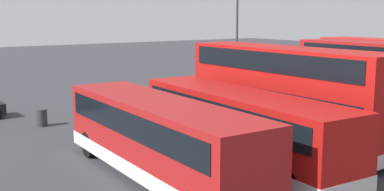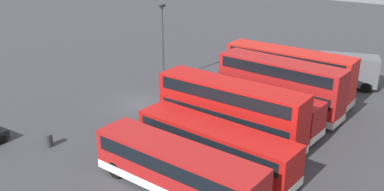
# 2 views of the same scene
# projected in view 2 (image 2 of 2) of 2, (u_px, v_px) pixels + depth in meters

# --- Properties ---
(ground_plane) EXTENTS (140.00, 140.00, 0.00)m
(ground_plane) POSITION_uv_depth(u_px,v_px,m) (138.00, 104.00, 38.54)
(ground_plane) COLOR #38383D
(bus_double_decker_near_end) EXTENTS (2.90, 11.83, 4.55)m
(bus_double_decker_near_end) POSITION_uv_depth(u_px,v_px,m) (288.00, 73.00, 39.03)
(bus_double_decker_near_end) COLOR red
(bus_double_decker_near_end) RESTS_ON ground
(bus_double_decker_second) EXTENTS (3.33, 10.95, 4.55)m
(bus_double_decker_second) POSITION_uv_depth(u_px,v_px,m) (279.00, 85.00, 35.95)
(bus_double_decker_second) COLOR #A51919
(bus_double_decker_second) RESTS_ON ground
(bus_single_deck_third) EXTENTS (3.45, 11.54, 2.95)m
(bus_single_deck_third) POSITION_uv_depth(u_px,v_px,m) (252.00, 105.00, 33.96)
(bus_single_deck_third) COLOR #A51919
(bus_single_deck_third) RESTS_ON ground
(bus_double_decker_fourth) EXTENTS (2.87, 11.29, 4.55)m
(bus_double_decker_fourth) POSITION_uv_depth(u_px,v_px,m) (230.00, 111.00, 30.87)
(bus_double_decker_fourth) COLOR #B71411
(bus_double_decker_fourth) RESTS_ON ground
(bus_single_deck_fifth) EXTENTS (3.39, 11.49, 2.95)m
(bus_single_deck_fifth) POSITION_uv_depth(u_px,v_px,m) (215.00, 145.00, 27.71)
(bus_single_deck_fifth) COLOR #B71411
(bus_single_deck_fifth) RESTS_ON ground
(bus_single_deck_sixth) EXTENTS (3.08, 11.20, 2.95)m
(bus_single_deck_sixth) POSITION_uv_depth(u_px,v_px,m) (177.00, 168.00, 25.04)
(bus_single_deck_sixth) COLOR #A51919
(bus_single_deck_sixth) RESTS_ON ground
(box_truck_blue) EXTENTS (4.66, 7.90, 3.20)m
(box_truck_blue) POSITION_uv_depth(u_px,v_px,m) (339.00, 70.00, 42.29)
(box_truck_blue) COLOR #595960
(box_truck_blue) RESTS_ON ground
(lamp_post_tall) EXTENTS (0.70, 0.30, 7.92)m
(lamp_post_tall) POSITION_uv_depth(u_px,v_px,m) (163.00, 38.00, 42.19)
(lamp_post_tall) COLOR #38383D
(lamp_post_tall) RESTS_ON ground
(waste_bin_yellow) EXTENTS (0.60, 0.60, 0.95)m
(waste_bin_yellow) POSITION_uv_depth(u_px,v_px,m) (48.00, 140.00, 30.84)
(waste_bin_yellow) COLOR #333338
(waste_bin_yellow) RESTS_ON ground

